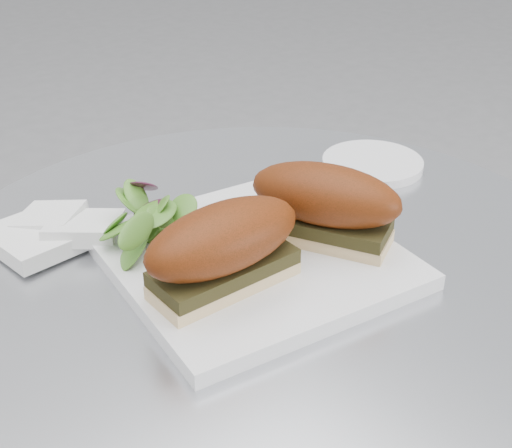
{
  "coord_description": "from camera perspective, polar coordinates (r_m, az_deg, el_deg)",
  "views": [
    {
      "loc": [
        -0.39,
        -0.46,
        1.12
      ],
      "look_at": [
        -0.0,
        0.01,
        0.77
      ],
      "focal_mm": 50.0,
      "sensor_mm": 36.0,
      "label": 1
    }
  ],
  "objects": [
    {
      "name": "plate",
      "position": [
        0.7,
        -0.3,
        -2.7
      ],
      "size": [
        0.3,
        0.3,
        0.02
      ],
      "primitive_type": "cube",
      "rotation": [
        0.0,
        0.0,
        -0.14
      ],
      "color": "white",
      "rests_on": "table"
    },
    {
      "name": "saucer",
      "position": [
        0.91,
        9.3,
        4.8
      ],
      "size": [
        0.13,
        0.13,
        0.01
      ],
      "primitive_type": "cylinder",
      "color": "white",
      "rests_on": "table"
    },
    {
      "name": "napkin",
      "position": [
        0.76,
        -15.16,
        -0.87
      ],
      "size": [
        0.15,
        0.15,
        0.02
      ],
      "primitive_type": null,
      "rotation": [
        0.0,
        0.0,
        -0.19
      ],
      "color": "white",
      "rests_on": "table"
    },
    {
      "name": "table",
      "position": [
        0.87,
        0.69,
        -16.43
      ],
      "size": [
        0.7,
        0.7,
        0.73
      ],
      "color": "silver",
      "rests_on": "ground"
    },
    {
      "name": "salad",
      "position": [
        0.72,
        -7.59,
        0.72
      ],
      "size": [
        0.11,
        0.11,
        0.05
      ],
      "primitive_type": null,
      "color": "#5E9430",
      "rests_on": "plate"
    },
    {
      "name": "sandwich_left",
      "position": [
        0.63,
        -2.61,
        -1.79
      ],
      "size": [
        0.16,
        0.07,
        0.08
      ],
      "rotation": [
        0.0,
        0.0,
        -0.02
      ],
      "color": "beige",
      "rests_on": "plate"
    },
    {
      "name": "sandwich_right",
      "position": [
        0.7,
        5.54,
        1.71
      ],
      "size": [
        0.13,
        0.17,
        0.08
      ],
      "rotation": [
        0.0,
        0.0,
        -1.09
      ],
      "color": "beige",
      "rests_on": "plate"
    }
  ]
}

